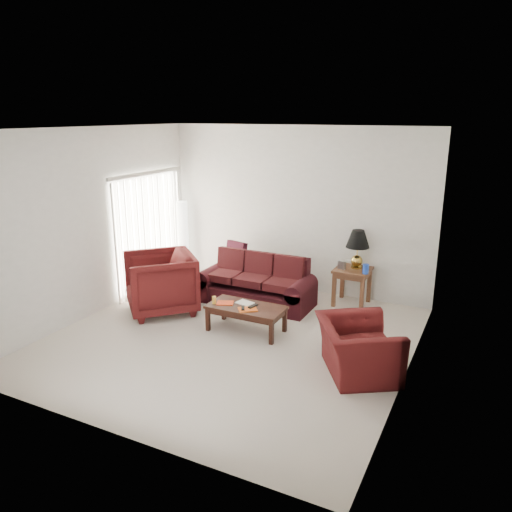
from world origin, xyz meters
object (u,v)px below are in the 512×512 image
at_px(sofa, 255,281).
at_px(end_table, 352,287).
at_px(floor_lamp, 183,238).
at_px(armchair_right, 358,348).
at_px(coffee_table, 246,319).
at_px(armchair_left, 160,283).

bearing_deg(sofa, end_table, 28.34).
distance_m(floor_lamp, armchair_right, 4.86).
xyz_separation_m(floor_lamp, armchair_right, (4.23, -2.35, -0.43)).
bearing_deg(coffee_table, armchair_left, 179.27).
bearing_deg(floor_lamp, end_table, -0.82).
bearing_deg(armchair_left, armchair_right, 34.62).
xyz_separation_m(armchair_right, coffee_table, (-1.84, 0.50, -0.14)).
distance_m(sofa, floor_lamp, 2.16).
bearing_deg(coffee_table, armchair_right, -13.12).
height_order(floor_lamp, armchair_left, floor_lamp).
distance_m(sofa, armchair_left, 1.60).
xyz_separation_m(sofa, end_table, (1.51, 0.70, -0.09)).
bearing_deg(sofa, floor_lamp, 162.68).
bearing_deg(end_table, armchair_left, -148.00).
xyz_separation_m(end_table, armchair_left, (-2.75, -1.72, 0.18)).
bearing_deg(floor_lamp, sofa, -20.73).
height_order(end_table, armchair_right, armchair_right).
height_order(armchair_left, armchair_right, armchair_left).
relative_size(floor_lamp, armchair_left, 1.41).
relative_size(end_table, armchair_right, 0.61).
bearing_deg(sofa, armchair_left, -137.23).
distance_m(armchair_right, coffee_table, 1.92).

